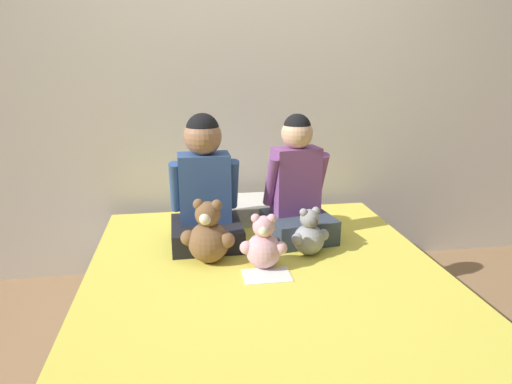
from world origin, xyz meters
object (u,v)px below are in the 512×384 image
at_px(teddy_bear_held_by_left_child, 208,236).
at_px(teddy_bear_held_by_right_child, 309,235).
at_px(child_on_right, 297,189).
at_px(bed, 269,323).
at_px(sign_card, 267,275).
at_px(teddy_bear_between_children, 263,245).
at_px(pillow_at_headboard, 246,209).
at_px(child_on_left, 205,189).

relative_size(teddy_bear_held_by_left_child, teddy_bear_held_by_right_child, 1.29).
bearing_deg(child_on_right, bed, -125.70).
xyz_separation_m(child_on_right, sign_card, (-0.24, -0.44, -0.26)).
bearing_deg(teddy_bear_held_by_left_child, child_on_right, 44.48).
bearing_deg(teddy_bear_held_by_left_child, teddy_bear_held_by_right_child, 18.37).
xyz_separation_m(teddy_bear_between_children, pillow_at_headboard, (0.01, 0.67, -0.05)).
bearing_deg(teddy_bear_held_by_left_child, bed, -23.76).
bearing_deg(teddy_bear_held_by_right_child, teddy_bear_held_by_left_child, 167.13).
relative_size(child_on_right, pillow_at_headboard, 1.45).
height_order(teddy_bear_between_children, pillow_at_headboard, teddy_bear_between_children).
relative_size(bed, child_on_left, 2.96).
distance_m(child_on_right, teddy_bear_held_by_right_child, 0.29).
height_order(child_on_right, teddy_bear_held_by_left_child, child_on_right).
relative_size(teddy_bear_between_children, sign_card, 1.22).
height_order(bed, teddy_bear_held_by_right_child, teddy_bear_held_by_right_child).
xyz_separation_m(child_on_left, sign_card, (0.24, -0.44, -0.28)).
relative_size(bed, pillow_at_headboard, 4.36).
bearing_deg(teddy_bear_held_by_left_child, child_on_left, 107.05).
relative_size(child_on_left, teddy_bear_held_by_left_child, 2.17).
bearing_deg(teddy_bear_between_children, child_on_left, 134.96).
xyz_separation_m(child_on_left, child_on_right, (0.48, -0.01, -0.02)).
relative_size(teddy_bear_held_by_left_child, sign_card, 1.46).
relative_size(child_on_right, teddy_bear_held_by_right_child, 2.75).
relative_size(bed, sign_card, 9.36).
bearing_deg(child_on_right, child_on_left, 169.88).
bearing_deg(bed, teddy_bear_held_by_left_child, 139.23).
distance_m(teddy_bear_held_by_left_child, teddy_bear_held_by_right_child, 0.49).
relative_size(bed, teddy_bear_held_by_left_child, 6.44).
xyz_separation_m(teddy_bear_held_by_left_child, teddy_bear_held_by_right_child, (0.49, 0.01, -0.03)).
bearing_deg(teddy_bear_between_children, bed, -75.58).
bearing_deg(child_on_left, sign_card, -62.77).
bearing_deg(pillow_at_headboard, teddy_bear_held_by_right_child, -67.27).
bearing_deg(sign_card, bed, -73.27).
bearing_deg(bed, pillow_at_headboard, 90.00).
bearing_deg(bed, sign_card, 106.73).
relative_size(child_on_left, teddy_bear_between_children, 2.58).
distance_m(teddy_bear_held_by_right_child, sign_card, 0.33).
relative_size(child_on_right, sign_card, 3.11).
bearing_deg(bed, teddy_bear_between_children, 93.78).
height_order(teddy_bear_held_by_right_child, pillow_at_headboard, teddy_bear_held_by_right_child).
distance_m(child_on_left, teddy_bear_held_by_left_child, 0.30).
xyz_separation_m(child_on_left, pillow_at_headboard, (0.25, 0.32, -0.23)).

